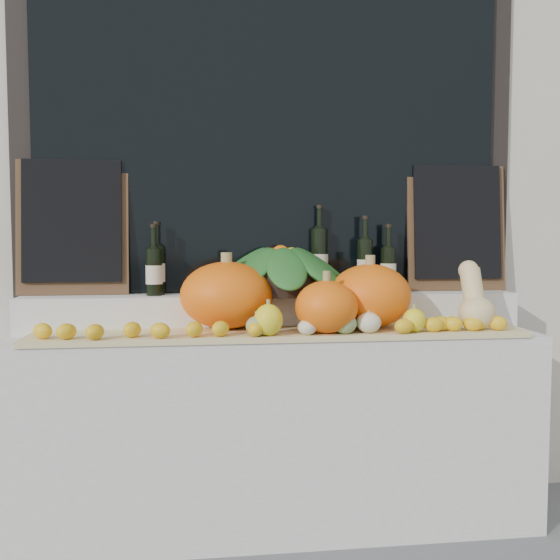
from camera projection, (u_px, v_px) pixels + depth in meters
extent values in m
cube|color=beige|center=(261.00, 64.00, 3.41)|extent=(7.00, 0.90, 4.50)
cube|color=black|center=(271.00, 113.00, 2.99)|extent=(2.40, 0.04, 2.10)
cube|color=black|center=(271.00, 112.00, 2.96)|extent=(2.20, 0.02, 2.00)
cube|color=silver|center=(278.00, 429.00, 2.82)|extent=(2.30, 0.55, 0.88)
cube|color=silver|center=(274.00, 311.00, 2.93)|extent=(2.30, 0.25, 0.16)
cube|color=tan|center=(282.00, 334.00, 2.66)|extent=(2.10, 0.32, 0.02)
ellipsoid|color=orange|center=(227.00, 295.00, 2.73)|extent=(0.45, 0.45, 0.29)
ellipsoid|color=orange|center=(370.00, 296.00, 2.76)|extent=(0.37, 0.37, 0.28)
ellipsoid|color=orange|center=(326.00, 307.00, 2.60)|extent=(0.28, 0.28, 0.22)
ellipsoid|color=#EACB89|center=(477.00, 313.00, 2.71)|extent=(0.16, 0.16, 0.14)
cylinder|color=#EACB89|center=(472.00, 287.00, 2.75)|extent=(0.09, 0.14, 0.18)
sphere|color=#EACB89|center=(469.00, 270.00, 2.79)|extent=(0.09, 0.09, 0.09)
ellipsoid|color=#2D5F1C|center=(345.00, 323.00, 2.58)|extent=(0.10, 0.10, 0.09)
cylinder|color=#938550|center=(345.00, 310.00, 2.58)|extent=(0.02, 0.02, 0.02)
ellipsoid|color=#2D5F1C|center=(257.00, 326.00, 2.52)|extent=(0.09, 0.09, 0.08)
cylinder|color=#938550|center=(257.00, 313.00, 2.52)|extent=(0.02, 0.02, 0.02)
ellipsoid|color=beige|center=(307.00, 327.00, 2.55)|extent=(0.08, 0.08, 0.06)
cylinder|color=#938550|center=(307.00, 317.00, 2.55)|extent=(0.02, 0.02, 0.02)
ellipsoid|color=yellow|center=(268.00, 320.00, 2.53)|extent=(0.12, 0.12, 0.13)
cylinder|color=#938550|center=(268.00, 301.00, 2.52)|extent=(0.02, 0.02, 0.02)
ellipsoid|color=beige|center=(369.00, 322.00, 2.60)|extent=(0.10, 0.10, 0.09)
cylinder|color=#938550|center=(369.00, 309.00, 2.60)|extent=(0.02, 0.02, 0.02)
ellipsoid|color=yellow|center=(414.00, 320.00, 2.63)|extent=(0.10, 0.10, 0.10)
cylinder|color=#938550|center=(414.00, 306.00, 2.62)|extent=(0.02, 0.02, 0.02)
cylinder|color=black|center=(281.00, 282.00, 2.91)|extent=(0.45, 0.45, 0.11)
cylinder|color=black|center=(154.00, 272.00, 2.83)|extent=(0.07, 0.07, 0.21)
cylinder|color=black|center=(154.00, 238.00, 2.82)|extent=(0.03, 0.03, 0.10)
cylinder|color=beige|center=(154.00, 275.00, 2.83)|extent=(0.08, 0.08, 0.08)
cylinder|color=black|center=(153.00, 226.00, 2.82)|extent=(0.03, 0.03, 0.02)
cylinder|color=black|center=(157.00, 270.00, 2.88)|extent=(0.07, 0.07, 0.22)
cylinder|color=black|center=(156.00, 235.00, 2.87)|extent=(0.03, 0.03, 0.10)
cylinder|color=beige|center=(157.00, 273.00, 2.88)|extent=(0.08, 0.08, 0.08)
cylinder|color=black|center=(156.00, 223.00, 2.86)|extent=(0.03, 0.03, 0.02)
cylinder|color=black|center=(319.00, 261.00, 2.99)|extent=(0.08, 0.08, 0.30)
cylinder|color=black|center=(320.00, 219.00, 2.97)|extent=(0.03, 0.03, 0.10)
cylinder|color=beige|center=(319.00, 263.00, 2.99)|extent=(0.08, 0.08, 0.08)
cylinder|color=black|center=(320.00, 207.00, 2.97)|extent=(0.03, 0.03, 0.02)
cylinder|color=black|center=(365.00, 266.00, 2.98)|extent=(0.07, 0.07, 0.25)
cylinder|color=black|center=(365.00, 229.00, 2.96)|extent=(0.03, 0.03, 0.10)
cylinder|color=beige|center=(365.00, 268.00, 2.98)|extent=(0.08, 0.08, 0.08)
cylinder|color=black|center=(365.00, 217.00, 2.96)|extent=(0.03, 0.03, 0.02)
cylinder|color=black|center=(388.00, 270.00, 3.00)|extent=(0.07, 0.07, 0.21)
cylinder|color=black|center=(389.00, 237.00, 2.99)|extent=(0.03, 0.03, 0.10)
cylinder|color=beige|center=(388.00, 272.00, 3.00)|extent=(0.08, 0.08, 0.08)
cylinder|color=black|center=(389.00, 226.00, 2.98)|extent=(0.03, 0.03, 0.02)
cube|color=#4C331E|center=(73.00, 227.00, 2.85)|extent=(0.50, 0.07, 0.62)
cube|color=black|center=(72.00, 221.00, 2.84)|extent=(0.44, 0.07, 0.56)
cube|color=#4C331E|center=(456.00, 228.00, 3.09)|extent=(0.50, 0.07, 0.62)
cube|color=black|center=(457.00, 222.00, 3.07)|extent=(0.44, 0.07, 0.56)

